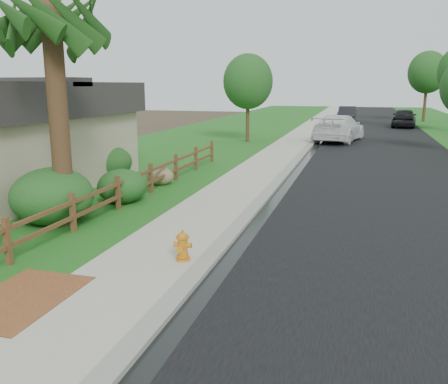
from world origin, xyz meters
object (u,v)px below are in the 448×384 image
(palm_tree, at_px, (51,15))
(fire_hydrant, at_px, (183,246))
(ranch_fence, at_px, (136,184))
(white_suv, at_px, (339,128))
(dark_car_mid, at_px, (404,118))

(palm_tree, relative_size, fire_hydrant, 9.68)
(palm_tree, bearing_deg, ranch_fence, 76.43)
(ranch_fence, bearing_deg, palm_tree, -103.57)
(fire_hydrant, bearing_deg, palm_tree, 155.26)
(white_suv, bearing_deg, palm_tree, 85.33)
(fire_hydrant, height_order, dark_car_mid, dark_car_mid)
(fire_hydrant, bearing_deg, white_suv, 85.07)
(ranch_fence, bearing_deg, dark_car_mid, 71.68)
(dark_car_mid, bearing_deg, white_suv, 74.63)
(fire_hydrant, bearing_deg, ranch_fence, 125.90)
(white_suv, relative_size, dark_car_mid, 1.24)
(palm_tree, xyz_separation_m, fire_hydrant, (4.20, -1.94, -5.11))
(fire_hydrant, relative_size, dark_car_mid, 0.14)
(ranch_fence, height_order, fire_hydrant, ranch_fence)
(palm_tree, relative_size, white_suv, 1.06)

